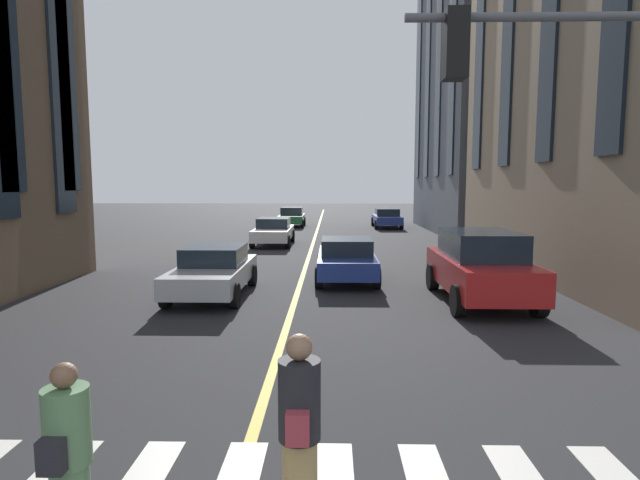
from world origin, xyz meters
name	(u,v)px	position (x,y,z in m)	size (l,w,h in m)	color
lane_centre_line	(309,257)	(20.00, 0.00, 0.00)	(80.00, 0.16, 0.01)	#D8C64C
car_red_parked_b	(480,266)	(11.67, -4.90, 0.97)	(4.70, 2.14, 1.88)	#B21E1E
car_green_near	(292,217)	(35.69, 1.95, 0.70)	(3.90, 1.89, 1.40)	#1E6038
car_silver_parked_a	(213,271)	(12.29, 2.32, 0.70)	(4.40, 1.95, 1.37)	#B7BABF
car_white_oncoming	(273,231)	(24.29, 2.01, 0.70)	(4.40, 1.95, 1.37)	silver
car_blue_mid	(387,218)	(34.74, -4.90, 0.70)	(4.40, 1.95, 1.37)	navy
car_blue_trailing	(346,258)	(14.71, -1.46, 0.70)	(4.40, 1.95, 1.37)	navy
pedestrian_near	(68,458)	(2.24, 1.22, 0.82)	(0.50, 0.38, 1.65)	#4C724C
pedestrian_companion	(299,432)	(2.57, -0.70, 0.91)	(0.50, 0.38, 1.81)	#997F4C
traffic_light_mast	(617,124)	(5.32, -4.81, 3.92)	(0.36, 4.59, 5.50)	#595B60
building_right_near	(523,29)	(32.06, -12.99, 12.83)	(14.47, 11.10, 25.65)	#565B66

